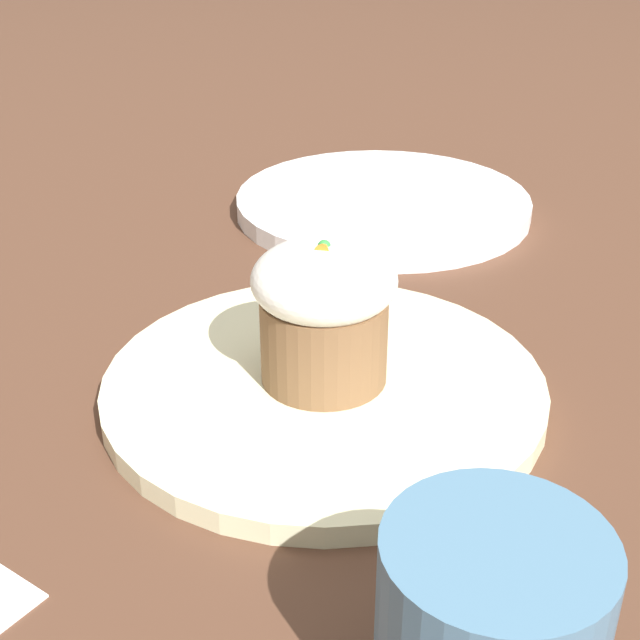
{
  "coord_description": "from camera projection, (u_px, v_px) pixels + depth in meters",
  "views": [
    {
      "loc": [
        -0.44,
        -0.09,
        0.29
      ],
      "look_at": [
        -0.0,
        0.0,
        0.05
      ],
      "focal_mm": 50.0,
      "sensor_mm": 36.0,
      "label": 1
    }
  ],
  "objects": [
    {
      "name": "dessert_plate",
      "position": [
        324.0,
        387.0,
        0.53
      ],
      "size": [
        0.26,
        0.26,
        0.01
      ],
      "color": "beige",
      "rests_on": "ground_plane"
    },
    {
      "name": "carrot_cake",
      "position": [
        320.0,
        312.0,
        0.5
      ],
      "size": [
        0.08,
        0.08,
        0.09
      ],
      "color": "brown",
      "rests_on": "dessert_plate"
    },
    {
      "name": "ground_plane",
      "position": [
        324.0,
        396.0,
        0.54
      ],
      "size": [
        4.0,
        4.0,
        0.0
      ],
      "primitive_type": "plane",
      "color": "#513323"
    },
    {
      "name": "side_plate",
      "position": [
        383.0,
        204.0,
        0.8
      ],
      "size": [
        0.26,
        0.26,
        0.02
      ],
      "color": "white",
      "rests_on": "ground_plane"
    },
    {
      "name": "coffee_cup",
      "position": [
        489.0,
        631.0,
        0.32
      ],
      "size": [
        0.11,
        0.08,
        0.09
      ],
      "color": "teal",
      "rests_on": "ground_plane"
    },
    {
      "name": "spoon",
      "position": [
        340.0,
        341.0,
        0.56
      ],
      "size": [
        0.11,
        0.06,
        0.01
      ],
      "color": "silver",
      "rests_on": "dessert_plate"
    }
  ]
}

